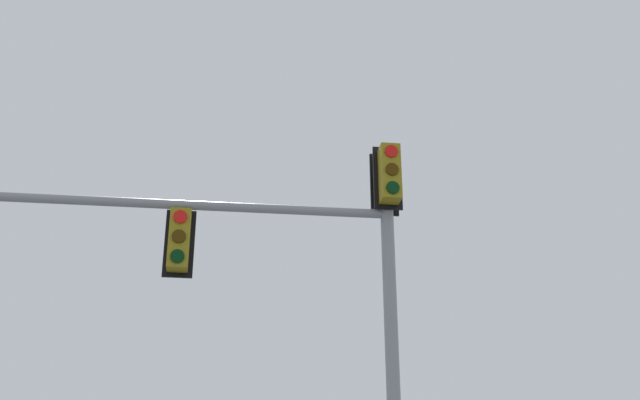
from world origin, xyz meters
TOP-DOWN VIEW (x-y plane):
  - signal_mast_assembly at (-0.74, -0.59)m, footprint 5.85×2.29m

SIDE VIEW (x-z plane):
  - signal_mast_assembly at x=-0.74m, z-range 1.50..8.42m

